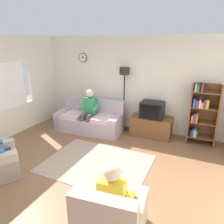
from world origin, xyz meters
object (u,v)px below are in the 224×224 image
tv (152,110)px  tv_stand (151,126)px  couch (90,120)px  bookshelf (202,112)px  armchair_near_bookshelf (112,220)px  person_in_right_armchair (114,196)px  floor_lamp (124,82)px  person_on_couch (89,109)px

tv → tv_stand: bearing=90.0°
tv_stand → couch: bearing=-167.8°
tv_stand → bookshelf: bookshelf is taller
tv_stand → armchair_near_bookshelf: 3.49m
couch → armchair_near_bookshelf: bearing=-55.5°
tv_stand → person_in_right_armchair: person_in_right_armchair is taller
bookshelf → floor_lamp: floor_lamp is taller
tv_stand → bookshelf: 1.36m
couch → person_on_couch: (0.04, -0.11, 0.39)m
floor_lamp → armchair_near_bookshelf: (1.24, -3.56, -1.16)m
armchair_near_bookshelf → person_in_right_armchair: size_ratio=0.86×
tv_stand → floor_lamp: (-0.86, 0.10, 1.18)m
bookshelf → couch: bearing=-171.5°
armchair_near_bookshelf → person_in_right_armchair: (-0.01, 0.09, 0.32)m
couch → person_in_right_armchair: bearing=-54.9°
person_on_couch → bookshelf: bearing=10.7°
tv → bookshelf: bearing=4.3°
couch → person_in_right_armchair: (2.11, -3.00, 0.29)m
couch → floor_lamp: size_ratio=1.06×
tv → floor_lamp: bearing=171.9°
person_in_right_armchair → couch: bearing=125.1°
person_on_couch → floor_lamp: bearing=34.9°
floor_lamp → person_on_couch: 1.27m
bookshelf → armchair_near_bookshelf: bearing=-103.7°
person_in_right_armchair → tv_stand: bearing=96.2°
floor_lamp → armchair_near_bookshelf: bearing=-70.8°
bookshelf → person_in_right_armchair: bearing=-104.2°
couch → person_in_right_armchair: size_ratio=1.76×
tv → person_in_right_armchair: (0.37, -3.35, -0.16)m
tv_stand → tv: tv is taller
armchair_near_bookshelf → person_on_couch: (-2.08, 2.98, 0.41)m
tv_stand → person_on_couch: bearing=-164.0°
bookshelf → floor_lamp: 2.19m
armchair_near_bookshelf → couch: bearing=124.5°
floor_lamp → person_on_couch: floor_lamp is taller
person_on_couch → tv_stand: bearing=16.0°
tv → couch: bearing=-168.5°
bookshelf → person_on_couch: 3.00m
tv_stand → armchair_near_bookshelf: armchair_near_bookshelf is taller
armchair_near_bookshelf → tv: bearing=96.2°
tv_stand → person_in_right_armchair: bearing=-83.8°
tv_stand → floor_lamp: bearing=173.5°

